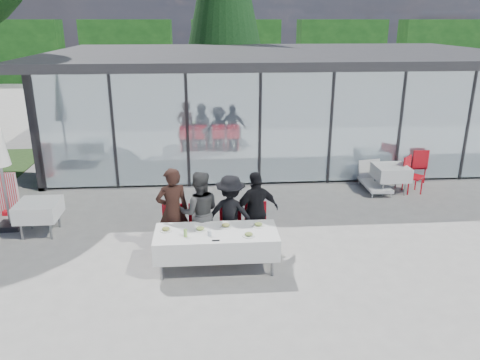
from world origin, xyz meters
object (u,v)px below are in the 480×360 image
at_px(plate_c, 226,226).
at_px(lounger, 373,180).
at_px(diner_b, 200,212).
at_px(spare_table_left, 39,210).
at_px(diner_a, 173,211).
at_px(plate_d, 258,225).
at_px(plate_extra, 249,235).
at_px(diner_chair_c, 231,225).
at_px(diner_d, 256,211).
at_px(diner_c, 231,214).
at_px(dining_table, 216,242).
at_px(diner_chair_a, 174,227).
at_px(diner_chair_b, 200,226).
at_px(spare_chair_b, 418,164).
at_px(juice_bottle, 185,233).
at_px(spare_chair_a, 410,173).
at_px(plate_a, 166,229).
at_px(diner_chair_d, 256,224).
at_px(plate_b, 200,229).
at_px(spare_table_right, 391,172).
at_px(folded_eyeglasses, 216,240).

distance_m(plate_c, lounger, 5.74).
relative_size(diner_b, spare_table_left, 1.95).
bearing_deg(diner_a, plate_c, 137.62).
relative_size(plate_d, plate_extra, 1.00).
distance_m(diner_a, diner_chair_c, 1.19).
bearing_deg(diner_d, lounger, -157.06).
relative_size(diner_c, plate_extra, 6.91).
distance_m(diner_chair_c, plate_c, 0.62).
xyz_separation_m(diner_a, diner_c, (1.14, 0.00, -0.09)).
bearing_deg(dining_table, plate_d, 13.12).
xyz_separation_m(diner_chair_a, diner_chair_b, (0.52, 0.00, 0.00)).
bearing_deg(spare_chair_b, plate_d, -139.79).
height_order(juice_bottle, lounger, juice_bottle).
distance_m(plate_extra, spare_table_left, 4.79).
bearing_deg(spare_chair_a, diner_a, -153.88).
height_order(diner_chair_c, plate_c, diner_chair_c).
height_order(dining_table, diner_chair_c, diner_chair_c).
bearing_deg(plate_a, plate_d, 2.38).
xyz_separation_m(diner_a, spare_chair_b, (6.68, 3.74, -0.35)).
xyz_separation_m(diner_chair_d, spare_table_left, (-4.58, 1.04, 0.02)).
distance_m(diner_chair_a, plate_c, 1.18).
bearing_deg(diner_b, lounger, -146.22).
height_order(diner_c, spare_chair_a, diner_c).
bearing_deg(plate_b, diner_b, 91.35).
distance_m(spare_chair_a, spare_chair_b, 0.92).
bearing_deg(plate_extra, diner_a, 145.96).
bearing_deg(spare_chair_a, diner_chair_c, -149.19).
relative_size(diner_chair_b, plate_a, 4.26).
xyz_separation_m(diner_c, diner_d, (0.51, 0.00, 0.03)).
xyz_separation_m(diner_chair_a, plate_b, (0.54, -0.67, 0.24)).
distance_m(spare_table_right, lounger, 0.55).
bearing_deg(plate_c, spare_table_right, 37.68).
distance_m(diner_chair_b, spare_chair_a, 6.35).
bearing_deg(diner_a, plate_extra, 131.05).
distance_m(diner_b, diner_chair_c, 0.69).
bearing_deg(diner_c, plate_b, 63.38).
relative_size(diner_chair_a, spare_table_right, 1.13).
height_order(folded_eyeglasses, spare_chair_a, spare_chair_a).
relative_size(diner_chair_b, plate_c, 4.26).
xyz_separation_m(diner_chair_b, spare_chair_b, (6.16, 3.71, 0.00)).
height_order(diner_b, spare_table_left, diner_b).
bearing_deg(diner_chair_c, diner_chair_a, 180.00).
distance_m(diner_a, spare_chair_b, 7.66).
xyz_separation_m(diner_chair_b, diner_chair_d, (1.12, 0.00, 0.00)).
height_order(folded_eyeglasses, spare_table_left, folded_eyeglasses).
height_order(diner_chair_c, lounger, diner_chair_c).
bearing_deg(diner_d, spare_chair_b, -163.15).
bearing_deg(plate_d, spare_chair_a, 38.19).
xyz_separation_m(diner_b, plate_extra, (0.88, -0.95, -0.06)).
bearing_deg(folded_eyeglasses, plate_d, 34.34).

